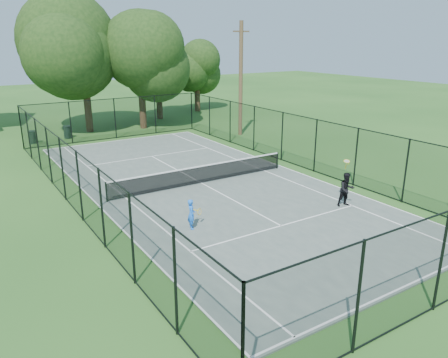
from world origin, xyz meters
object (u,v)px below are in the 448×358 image
trash_bin_left (32,137)px  player_blue (191,214)px  tennis_net (202,174)px  player_black (347,189)px  trash_bin_right (67,132)px  utility_pole (241,79)px

trash_bin_left → player_blue: size_ratio=0.77×
tennis_net → player_black: (3.85, -6.22, 0.25)m
player_blue → player_black: 7.14m
player_blue → player_black: player_black is taller
trash_bin_right → player_black: 22.30m
trash_bin_right → player_blue: player_blue is taller
tennis_net → player_blue: 5.62m
utility_pole → trash_bin_right: bearing=153.0°
trash_bin_left → player_black: (9.51, -20.71, 0.36)m
trash_bin_left → player_black: bearing=-65.3°
trash_bin_left → player_blue: (2.54, -19.16, 0.19)m
utility_pole → player_blue: 18.38m
trash_bin_right → utility_pole: size_ratio=0.11×
tennis_net → utility_pole: utility_pole is taller
player_blue → player_black: bearing=-12.6°
tennis_net → player_black: bearing=-58.3°
trash_bin_right → player_blue: (-0.02, -19.63, 0.19)m
tennis_net → player_black: player_black is taller
player_black → utility_pole: bearing=72.6°
tennis_net → trash_bin_right: size_ratio=10.72×
tennis_net → player_blue: size_ratio=8.32×
tennis_net → player_blue: player_blue is taller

